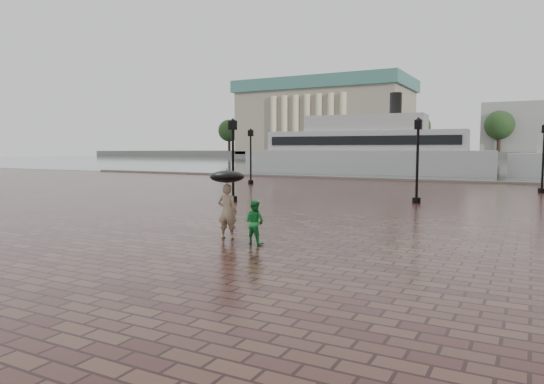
# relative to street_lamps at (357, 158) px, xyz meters

# --- Properties ---
(ground) EXTENTS (300.00, 300.00, 0.00)m
(ground) POSITION_rel_street_lamps_xyz_m (1.50, -17.50, -2.33)
(ground) COLOR #3A1B1A
(ground) RESTS_ON ground
(harbour_water) EXTENTS (240.00, 240.00, 0.00)m
(harbour_water) POSITION_rel_street_lamps_xyz_m (1.50, 74.50, -2.33)
(harbour_water) COLOR #465255
(harbour_water) RESTS_ON ground
(quay_edge) EXTENTS (80.00, 0.60, 0.30)m
(quay_edge) POSITION_rel_street_lamps_xyz_m (1.50, 14.50, -2.33)
(quay_edge) COLOR slate
(quay_edge) RESTS_ON ground
(far_shore) EXTENTS (300.00, 60.00, 2.00)m
(far_shore) POSITION_rel_street_lamps_xyz_m (1.50, 142.50, -1.33)
(far_shore) COLOR #4C4C47
(far_shore) RESTS_ON ground
(museum) EXTENTS (57.00, 32.50, 26.00)m
(museum) POSITION_rel_street_lamps_xyz_m (-53.50, 127.11, 11.58)
(museum) COLOR gray
(museum) RESTS_ON ground
(far_trees) EXTENTS (188.00, 8.00, 13.50)m
(far_trees) POSITION_rel_street_lamps_xyz_m (1.50, 120.50, 7.09)
(far_trees) COLOR #2D2119
(far_trees) RESTS_ON ground
(street_lamps) EXTENTS (21.44, 14.44, 4.40)m
(street_lamps) POSITION_rel_street_lamps_xyz_m (0.00, 0.00, 0.00)
(street_lamps) COLOR black
(street_lamps) RESTS_ON ground
(adult_pedestrian) EXTENTS (0.72, 0.54, 1.77)m
(adult_pedestrian) POSITION_rel_street_lamps_xyz_m (1.30, -16.86, -1.44)
(adult_pedestrian) COLOR tan
(adult_pedestrian) RESTS_ON ground
(child_pedestrian) EXTENTS (0.69, 0.56, 1.33)m
(child_pedestrian) POSITION_rel_street_lamps_xyz_m (2.51, -17.22, -1.66)
(child_pedestrian) COLOR green
(child_pedestrian) RESTS_ON ground
(ferry_near) EXTENTS (28.31, 8.75, 9.15)m
(ferry_near) POSITION_rel_street_lamps_xyz_m (-7.25, 25.20, 0.42)
(ferry_near) COLOR silver
(ferry_near) RESTS_ON ground
(umbrella) EXTENTS (1.10, 1.10, 1.16)m
(umbrella) POSITION_rel_street_lamps_xyz_m (1.30, -16.86, -0.32)
(umbrella) COLOR black
(umbrella) RESTS_ON ground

